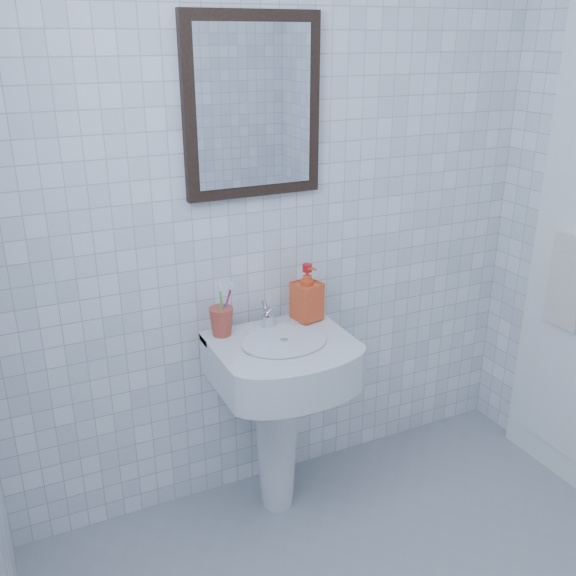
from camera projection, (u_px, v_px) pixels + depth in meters
wall_back at (280, 189)px, 2.37m from camera, size 2.20×0.02×2.50m
washbasin at (279, 395)px, 2.41m from camera, size 0.50×0.37×0.77m
faucet at (268, 316)px, 2.38m from camera, size 0.05×0.10×0.11m
toothbrush_cup at (221, 321)px, 2.32m from camera, size 0.10×0.10×0.11m
soap_dispenser at (307, 292)px, 2.43m from camera, size 0.12×0.12×0.22m
wall_mirror at (253, 107)px, 2.20m from camera, size 0.50×0.04×0.62m
hand_towel at (567, 281)px, 2.54m from camera, size 0.03×0.16×0.38m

